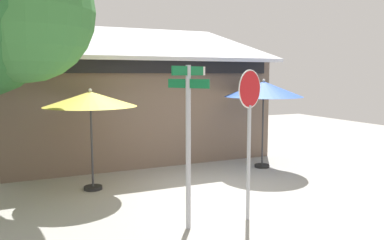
# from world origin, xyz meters

# --- Properties ---
(ground_plane) EXTENTS (28.00, 28.00, 0.10)m
(ground_plane) POSITION_xyz_m (0.00, 0.00, -0.05)
(ground_plane) COLOR #9E9B93
(cafe_building) EXTENTS (8.76, 5.54, 4.69)m
(cafe_building) POSITION_xyz_m (-0.71, 5.38, 1.79)
(cafe_building) COLOR #705B4C
(cafe_building) RESTS_ON ground
(street_sign_post) EXTENTS (0.84, 0.78, 2.94)m
(street_sign_post) POSITION_xyz_m (-1.64, -1.76, 1.81)
(street_sign_post) COLOR #A8AAB2
(street_sign_post) RESTS_ON ground
(stop_sign) EXTENTS (0.66, 0.31, 2.87)m
(stop_sign) POSITION_xyz_m (-0.42, -1.84, 1.97)
(stop_sign) COLOR #A8AAB2
(stop_sign) RESTS_ON ground
(patio_umbrella_mustard_left) EXTENTS (2.20, 2.20, 2.45)m
(patio_umbrella_mustard_left) POSITION_xyz_m (-2.77, 1.41, 2.18)
(patio_umbrella_mustard_left) COLOR black
(patio_umbrella_mustard_left) RESTS_ON ground
(patio_umbrella_royal_blue_center) EXTENTS (2.32, 2.32, 2.65)m
(patio_umbrella_royal_blue_center) POSITION_xyz_m (2.29, 1.61, 2.34)
(patio_umbrella_royal_blue_center) COLOR black
(patio_umbrella_royal_blue_center) RESTS_ON ground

